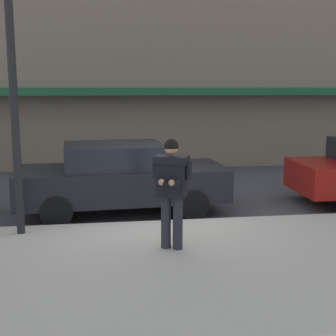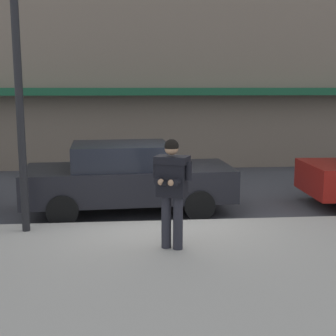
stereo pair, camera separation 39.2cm
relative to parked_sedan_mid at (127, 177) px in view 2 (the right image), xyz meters
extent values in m
plane|color=#3D3D42|center=(0.69, -1.00, -0.79)|extent=(80.00, 80.00, 0.00)
cube|color=#A8A399|center=(1.69, -3.85, -0.72)|extent=(32.00, 5.30, 0.14)
cube|color=silver|center=(1.69, -0.95, -0.79)|extent=(28.00, 0.12, 0.01)
cube|color=#195133|center=(1.69, 5.15, 1.81)|extent=(26.60, 0.70, 0.24)
cube|color=black|center=(0.04, 0.00, -0.12)|extent=(4.60, 2.09, 0.70)
cube|color=black|center=(-0.14, -0.01, 0.49)|extent=(2.16, 1.76, 0.52)
cylinder|color=black|center=(1.38, 0.94, -0.47)|extent=(0.65, 0.26, 0.64)
cylinder|color=black|center=(1.48, -0.77, -0.47)|extent=(0.65, 0.26, 0.64)
cylinder|color=black|center=(-1.40, 0.77, -0.47)|extent=(0.65, 0.26, 0.64)
cylinder|color=black|center=(-1.30, -0.93, -0.47)|extent=(0.65, 0.26, 0.64)
cylinder|color=black|center=(4.99, 0.87, -0.47)|extent=(0.64, 0.23, 0.64)
cylinder|color=#23232B|center=(0.81, -2.87, -0.21)|extent=(0.16, 0.16, 0.88)
cylinder|color=#23232B|center=(0.62, -2.78, -0.21)|extent=(0.16, 0.16, 0.88)
cube|color=black|center=(0.72, -2.82, 0.55)|extent=(0.54, 0.46, 0.64)
cube|color=black|center=(0.72, -2.82, 0.82)|extent=(0.61, 0.52, 0.12)
cylinder|color=black|center=(0.96, -2.94, 0.66)|extent=(0.11, 0.11, 0.30)
cylinder|color=black|center=(0.78, -3.03, 0.51)|extent=(0.21, 0.31, 0.10)
sphere|color=tan|center=(0.67, -3.13, 0.51)|extent=(0.10, 0.10, 0.10)
cylinder|color=black|center=(0.47, -2.71, 0.66)|extent=(0.11, 0.11, 0.30)
cylinder|color=black|center=(0.51, -2.91, 0.51)|extent=(0.21, 0.31, 0.10)
sphere|color=tan|center=(0.52, -3.06, 0.51)|extent=(0.10, 0.10, 0.10)
cube|color=black|center=(0.58, -3.13, 0.51)|extent=(0.13, 0.16, 0.07)
sphere|color=tan|center=(0.70, -2.85, 1.01)|extent=(0.22, 0.22, 0.22)
sphere|color=black|center=(0.70, -2.85, 1.04)|extent=(0.23, 0.23, 0.23)
cylinder|color=black|center=(-1.87, -1.65, 1.65)|extent=(0.14, 0.14, 4.60)
camera|label=1|loc=(-0.39, -10.08, 1.97)|focal=50.00mm
camera|label=2|loc=(0.00, -10.12, 1.97)|focal=50.00mm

